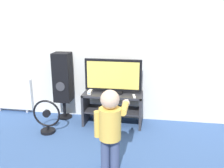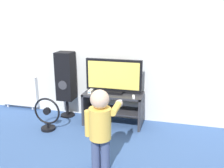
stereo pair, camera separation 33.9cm
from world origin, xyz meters
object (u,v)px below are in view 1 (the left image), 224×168
(floor_fan, at_px, (47,118))
(game_console, at_px, (90,92))
(remote_primary, at_px, (134,96))
(speaker_tower, at_px, (63,79))
(radiator, at_px, (12,94))
(child, at_px, (110,124))
(television, at_px, (113,77))

(floor_fan, bearing_deg, game_console, 36.23)
(game_console, relative_size, remote_primary, 1.28)
(speaker_tower, distance_m, floor_fan, 0.73)
(floor_fan, height_order, radiator, radiator)
(floor_fan, distance_m, radiator, 1.15)
(child, xyz_separation_m, speaker_tower, (-1.00, 1.30, 0.12))
(remote_primary, bearing_deg, speaker_tower, 168.66)
(game_console, distance_m, speaker_tower, 0.54)
(television, xyz_separation_m, remote_primary, (0.34, -0.15, -0.25))
(speaker_tower, bearing_deg, floor_fan, -96.28)
(floor_fan, bearing_deg, speaker_tower, 83.72)
(game_console, bearing_deg, television, 11.57)
(remote_primary, xyz_separation_m, floor_fan, (-1.24, -0.33, -0.29))
(remote_primary, height_order, child, child)
(television, distance_m, child, 1.24)
(remote_primary, relative_size, child, 0.14)
(child, xyz_separation_m, floor_fan, (-1.06, 0.73, -0.33))
(television, relative_size, game_console, 5.05)
(television, distance_m, remote_primary, 0.44)
(game_console, relative_size, child, 0.18)
(child, bearing_deg, radiator, 144.74)
(television, relative_size, speaker_tower, 0.79)
(remote_primary, height_order, radiator, radiator)
(game_console, bearing_deg, radiator, 169.73)
(radiator, bearing_deg, child, -35.26)
(game_console, distance_m, remote_primary, 0.68)
(television, distance_m, floor_fan, 1.15)
(child, bearing_deg, game_console, 113.93)
(remote_primary, xyz_separation_m, speaker_tower, (-1.17, 0.24, 0.16))
(game_console, relative_size, floor_fan, 0.34)
(child, bearing_deg, speaker_tower, 127.54)
(television, bearing_deg, remote_primary, -23.34)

